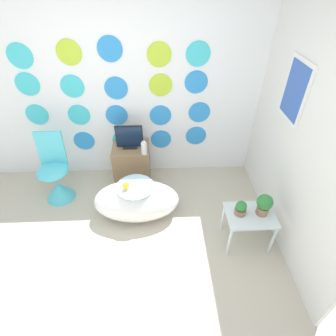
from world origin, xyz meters
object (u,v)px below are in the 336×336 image
object	(u,v)px
vase	(144,148)
potted_plant_left	(241,208)
chair	(57,180)
bathtub	(137,200)
tv	(129,138)
potted_plant_right	(264,204)

from	to	relation	value
vase	potted_plant_left	size ratio (longest dim) A/B	1.12
vase	chair	bearing A→B (deg)	-172.45
bathtub	potted_plant_left	world-z (taller)	potted_plant_left
chair	tv	bearing A→B (deg)	17.74
bathtub	potted_plant_left	xyz separation A→B (m)	(1.12, -0.42, 0.27)
vase	tv	bearing A→B (deg)	141.04
chair	potted_plant_right	world-z (taller)	chair
bathtub	vase	bearing A→B (deg)	79.71
bathtub	tv	bearing A→B (deg)	97.90
chair	potted_plant_right	size ratio (longest dim) A/B	3.74
chair	tv	size ratio (longest dim) A/B	2.61
bathtub	potted_plant_right	bearing A→B (deg)	-17.40
potted_plant_left	chair	bearing A→B (deg)	159.92
bathtub	chair	xyz separation A→B (m)	(-1.05, 0.38, 0.04)
tv	potted_plant_left	xyz separation A→B (m)	(1.21, -1.10, -0.20)
bathtub	potted_plant_right	distance (m)	1.45
bathtub	potted_plant_right	xyz separation A→B (m)	(1.35, -0.42, 0.32)
tv	vase	bearing A→B (deg)	-38.96
chair	vase	xyz separation A→B (m)	(1.15, 0.15, 0.36)
vase	potted_plant_right	bearing A→B (deg)	-37.25
bathtub	chair	size ratio (longest dim) A/B	1.10
tv	potted_plant_right	distance (m)	1.82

